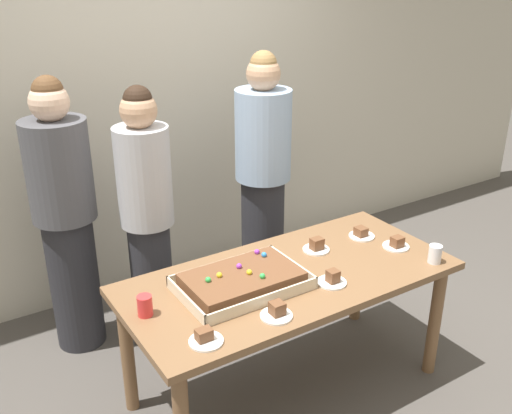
% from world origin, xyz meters
% --- Properties ---
extents(ground_plane, '(12.00, 12.00, 0.00)m').
position_xyz_m(ground_plane, '(0.00, 0.00, 0.00)').
color(ground_plane, '#4C4742').
extents(interior_back_panel, '(8.00, 0.12, 3.00)m').
position_xyz_m(interior_back_panel, '(0.00, 1.60, 1.50)').
color(interior_back_panel, beige).
rests_on(interior_back_panel, ground_plane).
extents(party_table, '(1.74, 0.81, 0.74)m').
position_xyz_m(party_table, '(0.00, 0.00, 0.64)').
color(party_table, brown).
rests_on(party_table, ground_plane).
extents(sheet_cake, '(0.63, 0.41, 0.11)m').
position_xyz_m(sheet_cake, '(-0.28, 0.02, 0.78)').
color(sheet_cake, beige).
rests_on(sheet_cake, party_table).
extents(plated_slice_near_left, '(0.15, 0.15, 0.07)m').
position_xyz_m(plated_slice_near_left, '(0.28, 0.14, 0.76)').
color(plated_slice_near_left, white).
rests_on(plated_slice_near_left, party_table).
extents(plated_slice_near_right, '(0.15, 0.15, 0.07)m').
position_xyz_m(plated_slice_near_right, '(0.68, -0.08, 0.76)').
color(plated_slice_near_right, white).
rests_on(plated_slice_near_right, party_table).
extents(plated_slice_far_left, '(0.15, 0.15, 0.07)m').
position_xyz_m(plated_slice_far_left, '(-0.27, -0.28, 0.76)').
color(plated_slice_far_left, white).
rests_on(plated_slice_far_left, party_table).
extents(plated_slice_far_right, '(0.15, 0.15, 0.07)m').
position_xyz_m(plated_slice_far_right, '(0.13, -0.19, 0.76)').
color(plated_slice_far_right, white).
rests_on(plated_slice_far_right, party_table).
extents(plated_slice_center_front, '(0.15, 0.15, 0.06)m').
position_xyz_m(plated_slice_center_front, '(-0.64, -0.27, 0.76)').
color(plated_slice_center_front, white).
rests_on(plated_slice_center_front, party_table).
extents(plated_slice_center_back, '(0.15, 0.15, 0.06)m').
position_xyz_m(plated_slice_center_back, '(0.61, 0.13, 0.76)').
color(plated_slice_center_back, white).
rests_on(plated_slice_center_back, party_table).
extents(drink_cup_nearest, '(0.07, 0.07, 0.10)m').
position_xyz_m(drink_cup_nearest, '(0.73, -0.31, 0.79)').
color(drink_cup_nearest, white).
rests_on(drink_cup_nearest, party_table).
extents(drink_cup_middle, '(0.07, 0.07, 0.10)m').
position_xyz_m(drink_cup_middle, '(-0.77, 0.05, 0.79)').
color(drink_cup_middle, red).
rests_on(drink_cup_middle, party_table).
extents(person_serving_front, '(0.31, 0.31, 1.62)m').
position_xyz_m(person_serving_front, '(-0.43, 0.83, 0.85)').
color(person_serving_front, '#28282D').
rests_on(person_serving_front, ground_plane).
extents(person_green_shirt_behind, '(0.36, 0.36, 1.73)m').
position_xyz_m(person_green_shirt_behind, '(0.41, 0.89, 0.89)').
color(person_green_shirt_behind, '#28282D').
rests_on(person_green_shirt_behind, ground_plane).
extents(person_striped_tie_right, '(0.37, 0.37, 1.68)m').
position_xyz_m(person_striped_tie_right, '(-0.84, 1.07, 0.87)').
color(person_striped_tie_right, '#28282D').
rests_on(person_striped_tie_right, ground_plane).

